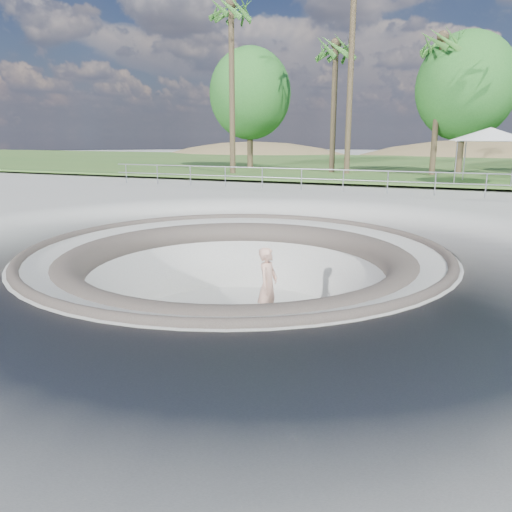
# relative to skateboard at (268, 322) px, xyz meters

# --- Properties ---
(ground) EXTENTS (180.00, 180.00, 0.00)m
(ground) POSITION_rel_skateboard_xyz_m (-0.79, -0.10, 1.83)
(ground) COLOR #ADADA8
(ground) RESTS_ON ground
(skate_bowl) EXTENTS (14.00, 14.00, 4.10)m
(skate_bowl) POSITION_rel_skateboard_xyz_m (-0.79, -0.10, -0.00)
(skate_bowl) COLOR #ADADA8
(skate_bowl) RESTS_ON ground
(grass_strip) EXTENTS (180.00, 36.00, 0.12)m
(grass_strip) POSITION_rel_skateboard_xyz_m (-0.79, 33.90, 2.05)
(grass_strip) COLOR #325E25
(grass_strip) RESTS_ON ground
(distant_hills) EXTENTS (103.20, 45.00, 28.60)m
(distant_hills) POSITION_rel_skateboard_xyz_m (2.99, 57.07, -5.19)
(distant_hills) COLOR olive
(distant_hills) RESTS_ON ground
(safety_railing) EXTENTS (25.00, 0.06, 1.03)m
(safety_railing) POSITION_rel_skateboard_xyz_m (-0.79, 11.90, 2.52)
(safety_railing) COLOR gray
(safety_railing) RESTS_ON ground
(skateboard) EXTENTS (0.93, 0.48, 0.09)m
(skateboard) POSITION_rel_skateboard_xyz_m (0.00, 0.00, 0.00)
(skateboard) COLOR olive
(skateboard) RESTS_ON ground
(skater) EXTENTS (0.48, 0.71, 1.90)m
(skater) POSITION_rel_skateboard_xyz_m (0.00, 0.00, 0.97)
(skater) COLOR #E1AA91
(skater) RESTS_ON skateboard
(canopy_white) EXTENTS (5.53, 5.53, 2.83)m
(canopy_white) POSITION_rel_skateboard_xyz_m (5.43, 17.90, 4.58)
(canopy_white) COLOR gray
(canopy_white) RESTS_ON ground
(palm_a) EXTENTS (2.60, 2.60, 11.10)m
(palm_a) POSITION_rel_skateboard_xyz_m (-9.63, 19.02, 11.65)
(palm_a) COLOR brown
(palm_a) RESTS_ON ground
(palm_b) EXTENTS (2.60, 2.60, 9.00)m
(palm_b) POSITION_rel_skateboard_xyz_m (-3.86, 22.41, 9.72)
(palm_b) COLOR brown
(palm_b) RESTS_ON ground
(palm_d) EXTENTS (2.60, 2.60, 9.04)m
(palm_d) POSITION_rel_skateboard_xyz_m (2.52, 22.75, 9.75)
(palm_d) COLOR brown
(palm_d) RESTS_ON ground
(bushy_tree_left) EXTENTS (6.18, 5.62, 8.92)m
(bushy_tree_left) POSITION_rel_skateboard_xyz_m (-10.95, 25.14, 7.53)
(bushy_tree_left) COLOR brown
(bushy_tree_left) RESTS_ON ground
(bushy_tree_mid) EXTENTS (6.11, 5.56, 8.82)m
(bushy_tree_mid) POSITION_rel_skateboard_xyz_m (4.04, 24.25, 7.47)
(bushy_tree_mid) COLOR brown
(bushy_tree_mid) RESTS_ON ground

